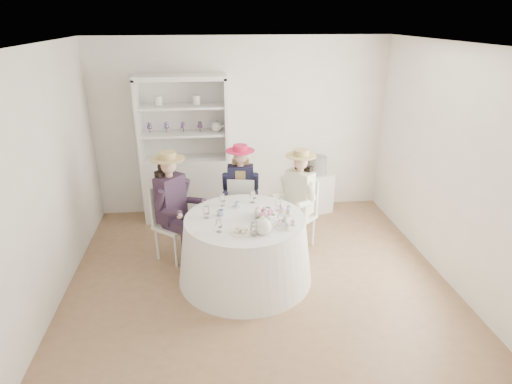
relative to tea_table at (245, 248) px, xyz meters
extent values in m
plane|color=brown|center=(0.15, 0.06, -0.40)|extent=(4.50, 4.50, 0.00)
plane|color=white|center=(0.15, 0.06, 2.30)|extent=(4.50, 4.50, 0.00)
plane|color=silver|center=(0.15, 2.06, 0.95)|extent=(4.50, 0.00, 4.50)
plane|color=silver|center=(0.15, -1.94, 0.95)|extent=(4.50, 0.00, 4.50)
plane|color=silver|center=(-2.10, 0.06, 0.95)|extent=(0.00, 4.50, 4.50)
plane|color=silver|center=(2.40, 0.06, 0.95)|extent=(0.00, 4.50, 4.50)
cone|color=white|center=(0.00, 0.00, -0.01)|extent=(1.60, 1.60, 0.78)
cylinder|color=white|center=(0.00, 0.00, 0.39)|extent=(1.40, 1.40, 0.02)
cube|color=silver|center=(-0.73, 1.81, 0.09)|extent=(1.33, 0.59, 0.97)
cube|color=silver|center=(-0.73, 2.03, 1.16)|extent=(1.29, 0.15, 1.19)
cube|color=silver|center=(-0.73, 1.81, 1.76)|extent=(1.33, 0.59, 0.06)
cube|color=silver|center=(-1.36, 1.81, 1.16)|extent=(0.08, 0.49, 1.19)
cube|color=silver|center=(-0.11, 1.81, 1.16)|extent=(0.08, 0.49, 1.19)
cube|color=silver|center=(-0.73, 1.81, 0.95)|extent=(1.24, 0.53, 0.03)
cube|color=silver|center=(-0.73, 1.81, 1.35)|extent=(1.24, 0.53, 0.03)
sphere|color=white|center=(-0.25, 1.81, 1.04)|extent=(0.15, 0.15, 0.15)
cube|color=silver|center=(1.33, 1.81, -0.08)|extent=(0.51, 0.51, 0.64)
cylinder|color=black|center=(1.33, 1.81, 0.37)|extent=(0.31, 0.31, 0.27)
cube|color=silver|center=(-0.86, 0.56, 0.06)|extent=(0.58, 0.58, 0.04)
cylinder|color=silver|center=(-0.84, 0.33, -0.17)|extent=(0.04, 0.04, 0.45)
cylinder|color=silver|center=(-0.63, 0.58, -0.17)|extent=(0.04, 0.04, 0.45)
cylinder|color=silver|center=(-1.09, 0.55, -0.17)|extent=(0.04, 0.04, 0.45)
cylinder|color=silver|center=(-0.88, 0.79, -0.17)|extent=(0.04, 0.04, 0.45)
cube|color=silver|center=(-1.00, 0.68, 0.34)|extent=(0.28, 0.32, 0.51)
cube|color=black|center=(-0.88, 0.58, 0.44)|extent=(0.40, 0.41, 0.59)
cube|color=black|center=(-0.83, 0.41, 0.14)|extent=(0.35, 0.33, 0.12)
cylinder|color=black|center=(-0.72, 0.32, -0.16)|extent=(0.10, 0.10, 0.47)
cylinder|color=black|center=(-0.98, 0.39, 0.51)|extent=(0.20, 0.19, 0.28)
cube|color=black|center=(-0.71, 0.55, 0.14)|extent=(0.35, 0.33, 0.12)
cylinder|color=black|center=(-0.60, 0.46, -0.16)|extent=(0.10, 0.10, 0.47)
cylinder|color=black|center=(-0.71, 0.71, 0.51)|extent=(0.20, 0.19, 0.28)
cylinder|color=#D8A889|center=(-0.88, 0.58, 0.76)|extent=(0.09, 0.09, 0.08)
sphere|color=#D8A889|center=(-0.88, 0.58, 0.87)|extent=(0.19, 0.19, 0.19)
sphere|color=black|center=(-0.91, 0.61, 0.86)|extent=(0.19, 0.19, 0.19)
cube|color=black|center=(-0.94, 0.63, 0.62)|extent=(0.22, 0.24, 0.39)
cylinder|color=tan|center=(-0.88, 0.58, 0.96)|extent=(0.41, 0.41, 0.01)
cylinder|color=tan|center=(-0.88, 0.58, 1.01)|extent=(0.21, 0.21, 0.08)
cube|color=silver|center=(0.04, 1.03, 0.04)|extent=(0.43, 0.43, 0.04)
cylinder|color=silver|center=(-0.13, 0.89, -0.19)|extent=(0.03, 0.03, 0.43)
cylinder|color=silver|center=(0.18, 0.86, -0.19)|extent=(0.03, 0.03, 0.43)
cylinder|color=silver|center=(-0.10, 1.20, -0.19)|extent=(0.03, 0.03, 0.43)
cylinder|color=silver|center=(0.21, 1.17, -0.19)|extent=(0.03, 0.03, 0.43)
cube|color=silver|center=(0.06, 1.20, 0.30)|extent=(0.37, 0.07, 0.48)
cube|color=#191A33|center=(0.04, 1.05, 0.40)|extent=(0.37, 0.23, 0.56)
cube|color=tan|center=(0.04, 1.05, 0.40)|extent=(0.16, 0.23, 0.48)
cube|color=#191A33|center=(-0.06, 0.92, 0.11)|extent=(0.16, 0.34, 0.12)
cylinder|color=#191A33|center=(-0.08, 0.79, -0.18)|extent=(0.10, 0.10, 0.45)
cylinder|color=#191A33|center=(-0.16, 1.03, 0.46)|extent=(0.10, 0.18, 0.27)
cube|color=#191A33|center=(0.11, 0.90, 0.11)|extent=(0.16, 0.34, 0.12)
cylinder|color=#191A33|center=(0.10, 0.77, -0.18)|extent=(0.10, 0.10, 0.45)
cylinder|color=#191A33|center=(0.23, 0.99, 0.46)|extent=(0.10, 0.18, 0.27)
cylinder|color=#D8A889|center=(0.04, 1.05, 0.70)|extent=(0.09, 0.09, 0.08)
sphere|color=#D8A889|center=(0.04, 1.05, 0.80)|extent=(0.18, 0.18, 0.18)
sphere|color=tan|center=(0.04, 1.09, 0.79)|extent=(0.18, 0.18, 0.18)
cube|color=tan|center=(0.05, 1.12, 0.56)|extent=(0.24, 0.10, 0.37)
cylinder|color=#E32252|center=(0.04, 1.05, 0.89)|extent=(0.39, 0.39, 0.01)
cylinder|color=#E32252|center=(0.04, 1.05, 0.93)|extent=(0.19, 0.19, 0.08)
cube|color=silver|center=(0.78, 0.68, 0.04)|extent=(0.55, 0.55, 0.04)
cylinder|color=silver|center=(0.55, 0.68, -0.18)|extent=(0.04, 0.04, 0.43)
cylinder|color=silver|center=(0.77, 0.45, -0.18)|extent=(0.04, 0.04, 0.43)
cylinder|color=silver|center=(0.78, 0.90, -0.18)|extent=(0.04, 0.04, 0.43)
cylinder|color=silver|center=(1.00, 0.67, -0.18)|extent=(0.04, 0.04, 0.43)
cube|color=silver|center=(0.91, 0.80, 0.31)|extent=(0.28, 0.29, 0.49)
cube|color=silver|center=(0.79, 0.69, 0.41)|extent=(0.38, 0.39, 0.57)
cube|color=silver|center=(0.63, 0.66, 0.12)|extent=(0.33, 0.32, 0.12)
cylinder|color=silver|center=(0.53, 0.57, -0.17)|extent=(0.10, 0.10, 0.45)
cylinder|color=silver|center=(0.62, 0.81, 0.47)|extent=(0.18, 0.18, 0.27)
cube|color=silver|center=(0.75, 0.53, 0.12)|extent=(0.33, 0.32, 0.12)
cylinder|color=silver|center=(0.65, 0.44, -0.17)|extent=(0.10, 0.10, 0.45)
cylinder|color=silver|center=(0.90, 0.51, 0.47)|extent=(0.18, 0.18, 0.27)
cylinder|color=#D8A889|center=(0.79, 0.69, 0.71)|extent=(0.09, 0.09, 0.08)
sphere|color=#D8A889|center=(0.79, 0.69, 0.82)|extent=(0.19, 0.19, 0.19)
sphere|color=black|center=(0.82, 0.72, 0.80)|extent=(0.19, 0.19, 0.19)
cube|color=black|center=(0.85, 0.74, 0.57)|extent=(0.22, 0.23, 0.37)
cylinder|color=tan|center=(0.79, 0.69, 0.91)|extent=(0.39, 0.39, 0.01)
cylinder|color=tan|center=(0.79, 0.69, 0.94)|extent=(0.20, 0.20, 0.08)
cube|color=silver|center=(0.06, 1.06, 0.03)|extent=(0.45, 0.45, 0.04)
cylinder|color=silver|center=(0.24, 1.18, -0.19)|extent=(0.03, 0.03, 0.42)
cylinder|color=silver|center=(-0.06, 1.24, -0.19)|extent=(0.03, 0.03, 0.42)
cylinder|color=silver|center=(0.18, 0.88, -0.19)|extent=(0.03, 0.03, 0.42)
cylinder|color=silver|center=(-0.12, 0.94, -0.19)|extent=(0.03, 0.03, 0.42)
cube|color=silver|center=(0.03, 0.89, 0.29)|extent=(0.36, 0.10, 0.48)
imported|color=white|center=(-0.27, 0.08, 0.44)|extent=(0.09, 0.09, 0.06)
imported|color=white|center=(-0.07, 0.30, 0.44)|extent=(0.09, 0.09, 0.06)
imported|color=white|center=(0.27, 0.07, 0.44)|extent=(0.10, 0.10, 0.07)
imported|color=white|center=(0.22, 0.00, 0.43)|extent=(0.27, 0.27, 0.05)
sphere|color=#D46A93|center=(0.27, -0.06, 0.49)|extent=(0.07, 0.07, 0.07)
sphere|color=white|center=(0.26, -0.02, 0.49)|extent=(0.07, 0.07, 0.07)
sphere|color=#D46A93|center=(0.23, 0.00, 0.49)|extent=(0.07, 0.07, 0.07)
sphere|color=white|center=(0.19, -0.01, 0.49)|extent=(0.07, 0.07, 0.07)
sphere|color=#D46A93|center=(0.16, -0.04, 0.49)|extent=(0.07, 0.07, 0.07)
sphere|color=white|center=(0.16, -0.08, 0.49)|extent=(0.07, 0.07, 0.07)
sphere|color=#D46A93|center=(0.19, -0.11, 0.49)|extent=(0.07, 0.07, 0.07)
sphere|color=white|center=(0.23, -0.12, 0.49)|extent=(0.07, 0.07, 0.07)
sphere|color=#D46A93|center=(0.26, -0.10, 0.49)|extent=(0.07, 0.07, 0.07)
sphere|color=white|center=(0.16, -0.40, 0.49)|extent=(0.19, 0.19, 0.19)
cylinder|color=white|center=(0.27, -0.40, 0.50)|extent=(0.11, 0.03, 0.09)
cylinder|color=white|center=(0.16, -0.40, 0.58)|extent=(0.04, 0.04, 0.02)
cylinder|color=white|center=(-0.07, -0.36, 0.41)|extent=(0.23, 0.23, 0.01)
cube|color=beige|center=(-0.12, -0.37, 0.43)|extent=(0.05, 0.04, 0.03)
cube|color=beige|center=(-0.07, -0.36, 0.44)|extent=(0.06, 0.05, 0.03)
cube|color=beige|center=(-0.03, -0.34, 0.43)|extent=(0.06, 0.06, 0.03)
cube|color=beige|center=(-0.09, -0.32, 0.44)|extent=(0.06, 0.06, 0.03)
cube|color=beige|center=(-0.05, -0.39, 0.43)|extent=(0.06, 0.06, 0.03)
cylinder|color=white|center=(0.43, -0.27, 0.41)|extent=(0.25, 0.25, 0.01)
cylinder|color=white|center=(0.43, -0.27, 0.49)|extent=(0.02, 0.02, 0.17)
cylinder|color=white|center=(0.43, -0.27, 0.57)|extent=(0.19, 0.19, 0.01)
camera|label=1|loc=(-0.38, -4.42, 2.57)|focal=30.00mm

